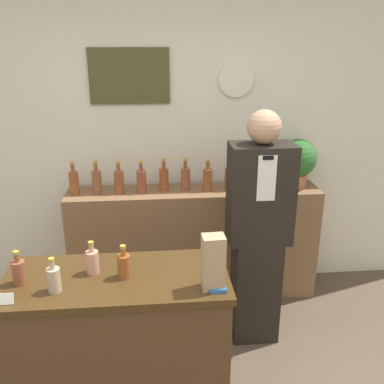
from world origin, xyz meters
The scene contains 22 objects.
back_wall centered at (0.00, 2.00, 1.36)m, with size 5.20×0.09×2.70m.
back_shelf centered at (0.25, 1.75, 0.49)m, with size 2.10×0.37×0.98m.
display_counter centered at (-0.30, 0.49, 0.47)m, with size 1.23×0.56×0.94m.
shopkeeper centered at (0.65, 1.14, 0.87)m, with size 0.44×0.28×1.74m.
potted_plant centered at (1.12, 1.79, 1.21)m, with size 0.32×0.32×0.41m.
paper_bag centered at (0.21, 0.34, 1.09)m, with size 0.12×0.10×0.30m.
tape_dispenser centered at (0.23, 0.30, 0.96)m, with size 0.09×0.06×0.07m.
price_card_left centered at (-0.83, 0.28, 0.97)m, with size 0.09×0.02×0.06m.
counter_bottle_0 centered at (-0.80, 0.47, 1.01)m, with size 0.07×0.07×0.19m.
counter_bottle_1 centered at (-0.60, 0.38, 1.01)m, with size 0.07×0.07×0.19m.
counter_bottle_2 centered at (-0.43, 0.55, 1.01)m, with size 0.07×0.07×0.19m.
counter_bottle_3 centered at (-0.26, 0.49, 1.01)m, with size 0.07×0.07×0.19m.
shelf_bottle_0 centered at (-0.72, 1.75, 1.08)m, with size 0.08×0.08×0.27m.
shelf_bottle_1 centered at (-0.54, 1.76, 1.08)m, with size 0.08×0.08×0.27m.
shelf_bottle_2 centered at (-0.36, 1.74, 1.08)m, with size 0.08×0.08×0.27m.
shelf_bottle_3 centered at (-0.18, 1.74, 1.08)m, with size 0.08×0.08×0.27m.
shelf_bottle_4 centered at (0.00, 1.77, 1.08)m, with size 0.08×0.08×0.27m.
shelf_bottle_5 centered at (0.18, 1.77, 1.08)m, with size 0.08×0.08×0.27m.
shelf_bottle_6 centered at (0.36, 1.74, 1.08)m, with size 0.08×0.08×0.27m.
shelf_bottle_7 centered at (0.54, 1.74, 1.08)m, with size 0.08×0.08×0.27m.
shelf_bottle_8 centered at (0.72, 1.75, 1.08)m, with size 0.08×0.08×0.27m.
shelf_bottle_9 centered at (0.90, 1.75, 1.08)m, with size 0.08×0.08×0.27m.
Camera 1 is at (-0.07, -1.57, 2.16)m, focal length 40.00 mm.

